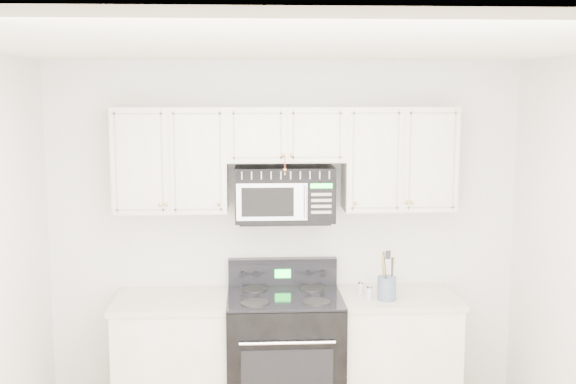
{
  "coord_description": "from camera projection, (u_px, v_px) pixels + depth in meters",
  "views": [
    {
      "loc": [
        -0.27,
        -3.57,
        2.4
      ],
      "look_at": [
        0.0,
        1.3,
        1.7
      ],
      "focal_mm": 45.0,
      "sensor_mm": 36.0,
      "label": 1
    }
  ],
  "objects": [
    {
      "name": "microwave",
      "position": [
        284.0,
        194.0,
        5.2
      ],
      "size": [
        0.71,
        0.4,
        0.39
      ],
      "color": "black",
      "rests_on": "ground"
    },
    {
      "name": "base_cabinet_right",
      "position": [
        396.0,
        360.0,
        5.29
      ],
      "size": [
        0.86,
        0.65,
        0.92
      ],
      "color": "white",
      "rests_on": "ground"
    },
    {
      "name": "base_cabinet_left",
      "position": [
        176.0,
        364.0,
        5.2
      ],
      "size": [
        0.86,
        0.65,
        0.92
      ],
      "color": "white",
      "rests_on": "ground"
    },
    {
      "name": "upper_cabinets",
      "position": [
        286.0,
        154.0,
        5.17
      ],
      "size": [
        2.44,
        0.37,
        0.75
      ],
      "color": "white",
      "rests_on": "ground"
    },
    {
      "name": "shaker_salt",
      "position": [
        369.0,
        292.0,
        5.1
      ],
      "size": [
        0.04,
        0.04,
        0.1
      ],
      "color": "silver",
      "rests_on": "base_cabinet_right"
    },
    {
      "name": "shaker_pepper",
      "position": [
        361.0,
        288.0,
        5.21
      ],
      "size": [
        0.04,
        0.04,
        0.1
      ],
      "color": "silver",
      "rests_on": "base_cabinet_right"
    },
    {
      "name": "range",
      "position": [
        285.0,
        356.0,
        5.2
      ],
      "size": [
        0.81,
        0.74,
        1.13
      ],
      "color": "black",
      "rests_on": "ground"
    },
    {
      "name": "utensil_crock",
      "position": [
        387.0,
        287.0,
        5.08
      ],
      "size": [
        0.13,
        0.13,
        0.35
      ],
      "color": "#46556C",
      "rests_on": "base_cabinet_right"
    },
    {
      "name": "room",
      "position": [
        302.0,
        304.0,
        3.7
      ],
      "size": [
        3.51,
        3.51,
        2.61
      ],
      "color": "#A5785A",
      "rests_on": "ground"
    }
  ]
}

